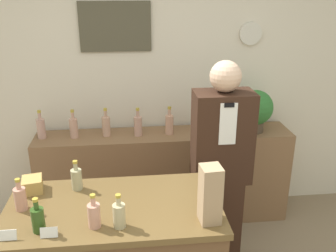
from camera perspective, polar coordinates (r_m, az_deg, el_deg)
back_wall at (r=3.58m, az=-2.54°, el=6.97°), size 5.20×0.09×2.70m
back_shelf at (r=3.67m, az=-0.50°, el=-7.73°), size 2.38×0.40×0.91m
shopkeeper at (r=2.93m, az=7.97°, el=-6.91°), size 0.43×0.27×1.72m
potted_plant at (r=3.55m, az=13.17°, el=2.54°), size 0.32×0.32×0.40m
paper_bag at (r=2.08m, az=6.45°, el=-10.33°), size 0.12×0.13×0.34m
price_card_left at (r=2.17m, az=-23.25°, el=-15.05°), size 0.09×0.02×0.06m
price_card_right at (r=2.12m, az=-17.69°, el=-15.21°), size 0.09×0.02×0.06m
gift_box at (r=2.55m, az=-19.96°, el=-8.41°), size 0.15×0.16×0.09m
counter_bottle_0 at (r=2.37m, az=-21.58°, el=-10.17°), size 0.07×0.07×0.20m
counter_bottle_1 at (r=2.15m, az=-19.20°, el=-13.23°), size 0.07×0.07×0.20m
counter_bottle_2 at (r=2.48m, az=-13.75°, el=-7.78°), size 0.07×0.07×0.20m
counter_bottle_3 at (r=2.11m, az=-11.20°, el=-13.12°), size 0.07×0.07×0.20m
counter_bottle_4 at (r=2.09m, az=-7.46°, el=-13.26°), size 0.07×0.07×0.20m
shelf_bottle_0 at (r=3.53m, az=-18.78°, el=-0.25°), size 0.07×0.07×0.26m
shelf_bottle_1 at (r=3.46m, az=-14.18°, el=-0.17°), size 0.07×0.07×0.26m
shelf_bottle_2 at (r=3.44m, az=-9.41°, el=0.09°), size 0.07×0.07×0.26m
shelf_bottle_3 at (r=3.41m, az=-4.59°, el=0.12°), size 0.07×0.07×0.26m
shelf_bottle_4 at (r=3.44m, az=0.22°, el=0.34°), size 0.07×0.07×0.26m
shelf_bottle_5 at (r=3.50m, az=4.87°, el=0.66°), size 0.07×0.07×0.26m
shelf_bottle_6 at (r=3.55m, az=9.49°, el=0.74°), size 0.07×0.07×0.26m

